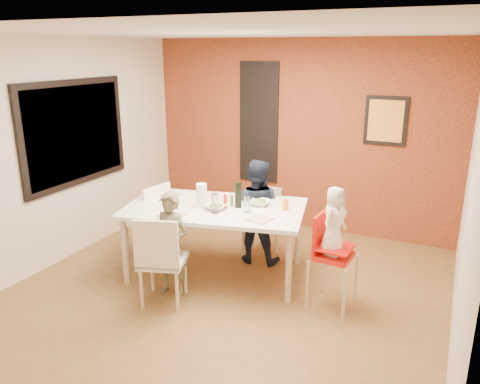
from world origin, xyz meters
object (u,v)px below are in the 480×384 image
at_px(chair_left, 151,217).
at_px(paper_towel_roll, 202,195).
at_px(chair_near, 160,257).
at_px(high_chair, 330,252).
at_px(toddler, 334,221).
at_px(chair_far, 263,218).
at_px(wine_bottle, 238,195).
at_px(child_far, 256,211).
at_px(child_near, 171,245).
at_px(dining_table, 215,213).

distance_m(chair_left, paper_towel_roll, 0.94).
bearing_deg(chair_near, chair_left, -69.00).
height_order(high_chair, toddler, toddler).
height_order(chair_far, wine_bottle, wine_bottle).
distance_m(chair_near, child_far, 1.47).
distance_m(chair_far, child_near, 1.47).
bearing_deg(wine_bottle, child_far, 86.60).
bearing_deg(toddler, chair_far, 66.76).
bearing_deg(chair_near, chair_far, -123.99).
distance_m(chair_far, child_far, 0.29).
distance_m(high_chair, wine_bottle, 1.21).
bearing_deg(paper_towel_roll, chair_far, 64.45).
distance_m(dining_table, chair_left, 0.97).
bearing_deg(chair_left, high_chair, 95.05).
bearing_deg(chair_far, dining_table, -111.12).
bearing_deg(dining_table, wine_bottle, 20.63).
bearing_deg(chair_left, wine_bottle, 100.87).
distance_m(high_chair, child_far, 1.28).
distance_m(chair_near, child_near, 0.25).
relative_size(chair_left, child_near, 0.84).
bearing_deg(paper_towel_roll, toddler, -1.88).
xyz_separation_m(chair_left, child_near, (0.75, -0.69, 0.04)).
bearing_deg(chair_far, toddler, -39.82).
height_order(dining_table, high_chair, high_chair).
relative_size(chair_left, high_chair, 0.98).
bearing_deg(dining_table, toddler, -4.97).
xyz_separation_m(chair_left, high_chair, (2.32, -0.19, 0.06)).
relative_size(child_near, toddler, 1.64).
bearing_deg(dining_table, high_chair, -4.90).
relative_size(toddler, wine_bottle, 2.40).
height_order(child_far, wine_bottle, child_far).
height_order(chair_near, toddler, toddler).
height_order(dining_table, wine_bottle, wine_bottle).
bearing_deg(child_near, high_chair, 21.03).
distance_m(child_near, toddler, 1.71).
xyz_separation_m(chair_far, wine_bottle, (-0.02, -0.67, 0.49)).
height_order(chair_far, toddler, toddler).
height_order(child_near, child_far, child_far).
bearing_deg(child_far, wine_bottle, 77.52).
xyz_separation_m(child_far, toddler, (1.12, -0.65, 0.28)).
height_order(chair_near, chair_far, chair_near).
bearing_deg(child_near, chair_left, 140.64).
bearing_deg(chair_far, wine_bottle, -93.48).
height_order(dining_table, chair_far, chair_far).
bearing_deg(chair_left, chair_near, 49.52).
height_order(chair_near, high_chair, high_chair).
bearing_deg(toddler, chair_left, 100.48).
xyz_separation_m(dining_table, paper_towel_roll, (-0.13, -0.07, 0.21)).
relative_size(chair_near, chair_left, 1.01).
bearing_deg(child_far, chair_far, -98.60).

